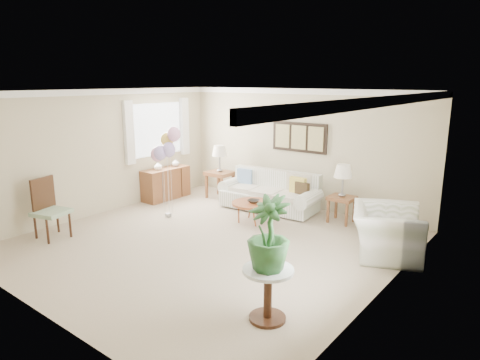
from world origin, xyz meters
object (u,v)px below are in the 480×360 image
at_px(accent_chair, 49,207).
at_px(balloon_cluster, 165,147).
at_px(sofa, 270,195).
at_px(armchair, 386,232).
at_px(coffee_table, 252,204).

xyz_separation_m(accent_chair, balloon_cluster, (0.81, 2.10, 0.91)).
height_order(sofa, armchair, sofa).
bearing_deg(accent_chair, armchair, 30.04).
distance_m(armchair, accent_chair, 5.85).
distance_m(sofa, balloon_cluster, 2.50).
bearing_deg(accent_chair, balloon_cluster, 68.89).
xyz_separation_m(sofa, balloon_cluster, (-1.36, -1.76, 1.15)).
bearing_deg(balloon_cluster, coffee_table, 27.55).
bearing_deg(armchair, balloon_cluster, 78.55).
distance_m(coffee_table, armchair, 2.68).
bearing_deg(coffee_table, balloon_cluster, -152.45).
height_order(coffee_table, armchair, armchair).
bearing_deg(coffee_table, sofa, 102.56).
xyz_separation_m(armchair, accent_chair, (-5.06, -2.93, 0.17)).
relative_size(armchair, balloon_cluster, 0.64).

